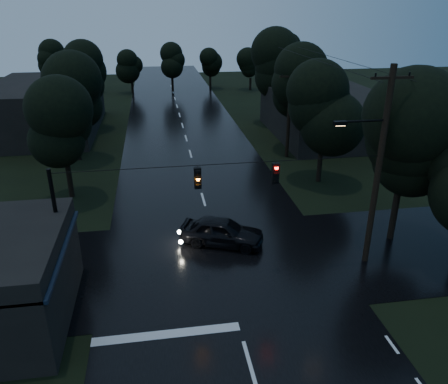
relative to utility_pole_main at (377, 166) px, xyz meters
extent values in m
cube|color=black|center=(-7.41, 19.00, -5.26)|extent=(12.00, 120.00, 0.02)
cube|color=black|center=(-7.41, 1.00, -5.26)|extent=(60.00, 9.00, 0.02)
cube|color=black|center=(-14.41, -2.00, -2.06)|extent=(0.30, 7.00, 0.15)
cylinder|color=black|center=(-14.61, -5.00, -3.76)|extent=(0.10, 0.10, 3.00)
cylinder|color=black|center=(-14.61, 1.00, -3.76)|extent=(0.10, 0.10, 3.00)
cube|color=#FFD366|center=(-14.46, -3.50, -2.76)|extent=(0.06, 1.60, 0.50)
cube|color=#FFD366|center=(-14.46, -0.80, -2.76)|extent=(0.06, 1.20, 0.50)
cube|color=black|center=(6.59, 23.00, -3.06)|extent=(10.00, 14.00, 4.40)
cube|color=black|center=(-21.41, 29.00, -2.76)|extent=(10.00, 16.00, 5.00)
cylinder|color=black|center=(0.09, 0.00, -0.26)|extent=(0.30, 0.30, 10.00)
cube|color=black|center=(0.09, 0.00, 4.14)|extent=(2.00, 0.12, 0.12)
cylinder|color=black|center=(-1.01, 0.00, 2.24)|extent=(2.20, 0.10, 0.10)
cube|color=black|center=(-2.11, 0.00, 2.19)|extent=(0.60, 0.25, 0.18)
cube|color=#FFB266|center=(-2.11, 0.00, 2.09)|extent=(0.45, 0.18, 0.03)
cylinder|color=black|center=(0.89, 17.00, -1.51)|extent=(0.30, 0.30, 7.50)
cube|color=black|center=(0.89, 17.00, 1.64)|extent=(2.00, 0.12, 0.12)
cylinder|color=black|center=(-14.91, 0.00, -2.26)|extent=(0.18, 0.18, 6.00)
cylinder|color=black|center=(-7.41, 0.00, 0.54)|extent=(15.00, 0.03, 0.03)
cube|color=black|center=(-8.61, 0.00, -0.06)|extent=(0.32, 0.25, 1.00)
sphere|color=orange|center=(-8.61, -0.15, -0.06)|extent=(0.18, 0.18, 0.18)
cube|color=black|center=(-5.01, 0.00, -0.06)|extent=(0.32, 0.25, 1.00)
sphere|color=#FF0C07|center=(-5.01, -0.15, -0.06)|extent=(0.18, 0.18, 0.18)
cylinder|color=black|center=(2.59, 2.00, -3.86)|extent=(0.36, 0.36, 2.80)
sphere|color=black|center=(2.59, 2.00, -0.46)|extent=(4.48, 4.48, 4.48)
sphere|color=black|center=(2.59, 2.00, 0.74)|extent=(4.48, 4.48, 4.48)
sphere|color=black|center=(2.59, 2.00, 1.94)|extent=(4.48, 4.48, 4.48)
cylinder|color=black|center=(-16.41, 11.00, -4.03)|extent=(0.36, 0.36, 2.45)
sphere|color=black|center=(-16.41, 11.00, -1.06)|extent=(3.92, 3.92, 3.92)
sphere|color=black|center=(-16.41, 11.00, -0.01)|extent=(3.92, 3.92, 3.92)
sphere|color=black|center=(-16.41, 11.00, 1.04)|extent=(3.92, 3.92, 3.92)
cylinder|color=black|center=(-17.01, 19.00, -3.95)|extent=(0.36, 0.36, 2.62)
sphere|color=black|center=(-17.01, 19.00, -0.76)|extent=(4.20, 4.20, 4.20)
sphere|color=black|center=(-17.01, 19.00, 0.37)|extent=(4.20, 4.20, 4.20)
sphere|color=black|center=(-17.01, 19.00, 1.49)|extent=(4.20, 4.20, 4.20)
cylinder|color=black|center=(-17.61, 29.00, -3.86)|extent=(0.36, 0.36, 2.80)
sphere|color=black|center=(-17.61, 29.00, -0.46)|extent=(4.48, 4.48, 4.48)
sphere|color=black|center=(-17.61, 29.00, 0.74)|extent=(4.48, 4.48, 4.48)
sphere|color=black|center=(-17.61, 29.00, 1.94)|extent=(4.48, 4.48, 4.48)
cylinder|color=black|center=(1.59, 11.00, -3.95)|extent=(0.36, 0.36, 2.62)
sphere|color=black|center=(1.59, 11.00, -0.76)|extent=(4.20, 4.20, 4.20)
sphere|color=black|center=(1.59, 11.00, 0.37)|extent=(4.20, 4.20, 4.20)
sphere|color=black|center=(1.59, 11.00, 1.49)|extent=(4.20, 4.20, 4.20)
cylinder|color=black|center=(2.19, 19.00, -3.86)|extent=(0.36, 0.36, 2.80)
sphere|color=black|center=(2.19, 19.00, -0.46)|extent=(4.48, 4.48, 4.48)
sphere|color=black|center=(2.19, 19.00, 0.74)|extent=(4.48, 4.48, 4.48)
sphere|color=black|center=(2.19, 19.00, 1.94)|extent=(4.48, 4.48, 4.48)
cylinder|color=black|center=(2.79, 29.00, -3.77)|extent=(0.36, 0.36, 2.97)
sphere|color=black|center=(2.79, 29.00, -0.16)|extent=(4.76, 4.76, 4.76)
sphere|color=black|center=(2.79, 29.00, 1.12)|extent=(4.76, 4.76, 4.76)
sphere|color=black|center=(2.79, 29.00, 2.39)|extent=(4.76, 4.76, 4.76)
imported|color=black|center=(-7.06, 2.87, -4.48)|extent=(4.95, 3.44, 1.56)
camera|label=1|loc=(-10.32, -18.18, 7.15)|focal=35.00mm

